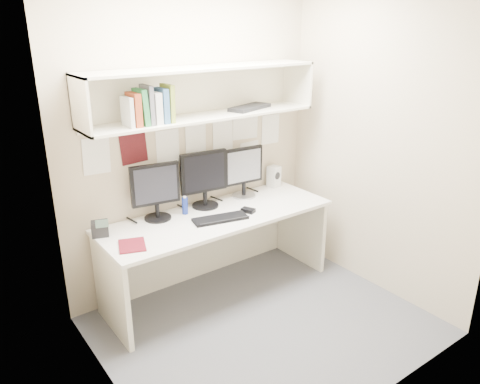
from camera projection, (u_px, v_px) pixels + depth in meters
floor at (265, 326)px, 3.68m from camera, size 2.40×2.00×0.01m
wall_back at (193, 140)px, 3.98m from camera, size 2.40×0.02×2.60m
wall_front at (388, 213)px, 2.47m from camera, size 2.40×0.02×2.60m
wall_left at (99, 206)px, 2.56m from camera, size 0.02×2.00×2.60m
wall_right at (379, 142)px, 3.90m from camera, size 0.02×2.00×2.60m
desk at (218, 253)px, 4.04m from camera, size 2.00×0.70×0.73m
overhead_hutch at (201, 92)px, 3.73m from camera, size 2.00×0.38×0.40m
pinned_papers at (194, 146)px, 4.00m from camera, size 1.92×0.01×0.48m
monitor_left at (156, 189)px, 3.75m from camera, size 0.40×0.22×0.46m
monitor_center at (204, 177)px, 4.00m from camera, size 0.42×0.23×0.49m
monitor_right at (243, 170)px, 4.24m from camera, size 0.40×0.22×0.46m
keyboard at (220, 219)px, 3.80m from camera, size 0.47×0.25×0.02m
mouse at (248, 210)px, 3.95m from camera, size 0.11×0.13×0.03m
speaker at (274, 176)px, 4.54m from camera, size 0.12×0.12×0.20m
blue_bottle at (185, 205)px, 3.90m from camera, size 0.05×0.05×0.16m
maroon_notebook at (132, 245)px, 3.36m from camera, size 0.25×0.28×0.01m
desk_phone at (100, 229)px, 3.51m from camera, size 0.15×0.14×0.15m
book_stack at (149, 107)px, 3.39m from camera, size 0.35×0.18×0.28m
hutch_tray at (250, 107)px, 4.01m from camera, size 0.46×0.29×0.03m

